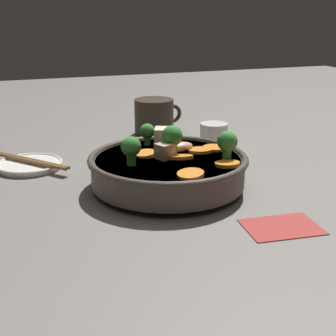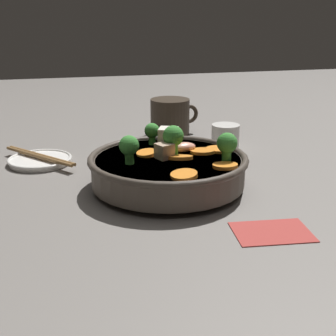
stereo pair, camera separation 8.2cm
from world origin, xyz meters
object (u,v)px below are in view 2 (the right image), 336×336
(tea_cup, at_px, (225,138))
(chopsticks_pair, at_px, (40,156))
(stirfry_bowl, at_px, (168,166))
(dark_mug, at_px, (171,117))
(side_saucer, at_px, (40,160))

(tea_cup, relative_size, chopsticks_pair, 0.37)
(stirfry_bowl, relative_size, chopsticks_pair, 1.67)
(tea_cup, relative_size, dark_mug, 0.50)
(stirfry_bowl, height_order, tea_cup, stirfry_bowl)
(side_saucer, distance_m, dark_mug, 0.37)
(dark_mug, xyz_separation_m, chopsticks_pair, (-0.32, -0.17, -0.03))
(chopsticks_pair, bearing_deg, side_saucer, 26.57)
(side_saucer, height_order, tea_cup, tea_cup)
(side_saucer, bearing_deg, chopsticks_pair, -153.43)
(stirfry_bowl, distance_m, chopsticks_pair, 0.30)
(side_saucer, relative_size, chopsticks_pair, 0.78)
(stirfry_bowl, relative_size, tea_cup, 4.52)
(dark_mug, bearing_deg, chopsticks_pair, -151.86)
(side_saucer, xyz_separation_m, tea_cup, (0.40, -0.01, 0.02))
(side_saucer, distance_m, chopsticks_pair, 0.01)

